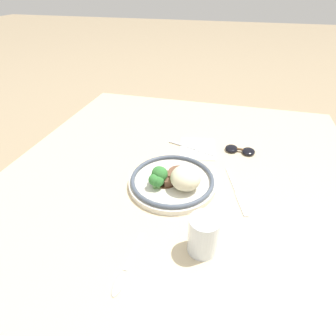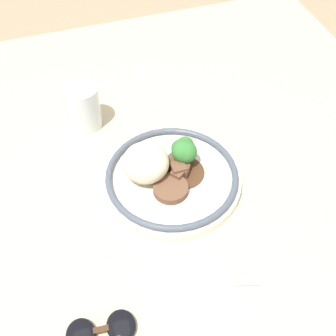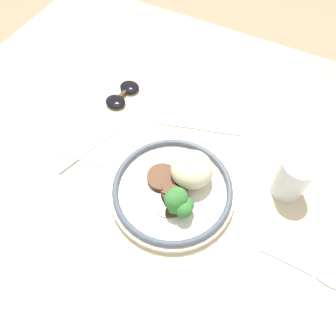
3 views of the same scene
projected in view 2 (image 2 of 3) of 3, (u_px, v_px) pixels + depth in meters
name	position (u px, v px, depth m)	size (l,w,h in m)	color
ground_plane	(173.00, 214.00, 0.87)	(8.00, 8.00, 0.00)	#998466
dining_table	(173.00, 208.00, 0.86)	(1.22, 1.11, 0.04)	beige
napkin	(192.00, 293.00, 0.72)	(0.16, 0.15, 0.00)	silver
plate	(169.00, 173.00, 0.86)	(0.26, 0.26, 0.08)	silver
juice_glass	(84.00, 109.00, 0.94)	(0.07, 0.07, 0.10)	orange
fork	(192.00, 285.00, 0.73)	(0.06, 0.18, 0.00)	silver
knife	(74.00, 213.00, 0.82)	(0.20, 0.07, 0.00)	silver
spoon	(141.00, 79.00, 1.07)	(0.16, 0.02, 0.01)	silver
sunglasses	(101.00, 330.00, 0.68)	(0.06, 0.11, 0.02)	black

